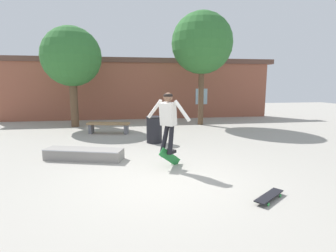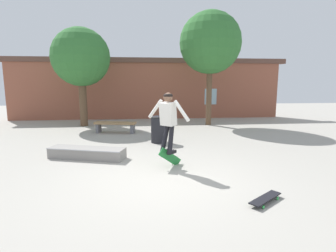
% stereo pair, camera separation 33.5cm
% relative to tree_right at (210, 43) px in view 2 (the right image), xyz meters
% --- Properties ---
extents(ground_plane, '(40.00, 40.00, 0.00)m').
position_rel_tree_right_xyz_m(ground_plane, '(-2.83, -7.12, -3.85)').
color(ground_plane, '#A39E93').
extents(building_backdrop, '(15.98, 0.52, 4.73)m').
position_rel_tree_right_xyz_m(building_backdrop, '(-2.88, 2.69, -2.07)').
color(building_backdrop, '#93513D').
rests_on(building_backdrop, ground_plane).
extents(tree_right, '(2.87, 2.87, 5.30)m').
position_rel_tree_right_xyz_m(tree_right, '(0.00, 0.00, 0.00)').
color(tree_right, brown).
rests_on(tree_right, ground_plane).
extents(tree_left, '(2.66, 2.66, 4.51)m').
position_rel_tree_right_xyz_m(tree_left, '(-5.96, 0.32, -0.69)').
color(tree_left, brown).
rests_on(tree_left, ground_plane).
extents(park_bench, '(1.72, 0.77, 0.45)m').
position_rel_tree_right_xyz_m(park_bench, '(-4.30, -1.69, -3.52)').
color(park_bench, '#99754C').
rests_on(park_bench, ground_plane).
extents(skate_ledge, '(2.12, 1.09, 0.29)m').
position_rel_tree_right_xyz_m(skate_ledge, '(-4.73, -5.32, -3.70)').
color(skate_ledge, gray).
rests_on(skate_ledge, ground_plane).
extents(trash_bin, '(0.56, 0.56, 0.90)m').
position_rel_tree_right_xyz_m(trash_bin, '(-2.67, -3.60, -3.38)').
color(trash_bin, black).
rests_on(trash_bin, ground_plane).
extents(skater, '(0.92, 0.89, 1.43)m').
position_rel_tree_right_xyz_m(skater, '(-2.64, -6.36, -2.63)').
color(skater, silver).
extents(skateboard_flipping, '(0.61, 0.47, 0.60)m').
position_rel_tree_right_xyz_m(skateboard_flipping, '(-2.58, -6.30, -3.61)').
color(skateboard_flipping, '#237F38').
extents(skateboard_resting, '(0.74, 0.61, 0.08)m').
position_rel_tree_right_xyz_m(skateboard_resting, '(-1.19, -8.36, -3.78)').
color(skateboard_resting, black).
rests_on(skateboard_resting, ground_plane).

